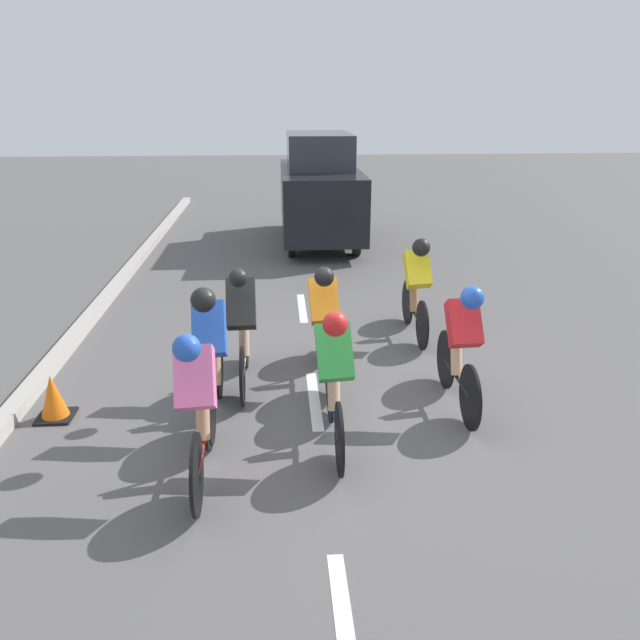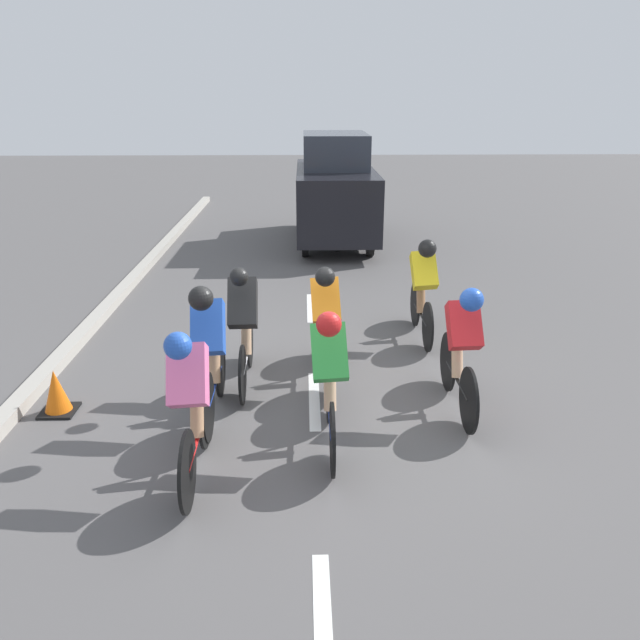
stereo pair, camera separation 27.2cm
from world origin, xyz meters
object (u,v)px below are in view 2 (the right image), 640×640
object	(u,v)px
cyclist_green	(330,375)
traffic_cone	(56,392)
cyclist_yellow	(423,286)
cyclist_blue	(210,348)
cyclist_red	(462,345)
cyclist_pink	(191,400)
cyclist_orange	(326,321)
cyclist_black	(244,323)
support_car	(335,190)

from	to	relation	value
cyclist_green	traffic_cone	xyz separation A→B (m)	(2.88, -0.81, -0.54)
cyclist_yellow	cyclist_blue	distance (m)	3.38
cyclist_red	traffic_cone	bearing A→B (deg)	-1.44
cyclist_green	traffic_cone	world-z (taller)	cyclist_green
cyclist_blue	cyclist_pink	xyz separation A→B (m)	(0.01, 1.08, -0.03)
cyclist_orange	cyclist_black	size ratio (longest dim) A/B	1.04
cyclist_yellow	cyclist_green	xyz separation A→B (m)	(1.38, 2.81, -0.01)
cyclist_pink	traffic_cone	bearing A→B (deg)	-37.17
cyclist_yellow	support_car	world-z (taller)	support_car
cyclist_orange	cyclist_red	bearing A→B (deg)	150.41
cyclist_yellow	support_car	xyz separation A→B (m)	(0.90, -6.12, 0.41)
cyclist_green	traffic_cone	distance (m)	3.04
cyclist_red	traffic_cone	distance (m)	4.31
cyclist_green	cyclist_blue	size ratio (longest dim) A/B	0.99
cyclist_red	cyclist_pink	world-z (taller)	cyclist_pink
cyclist_orange	traffic_cone	bearing A→B (deg)	13.20
cyclist_black	support_car	xyz separation A→B (m)	(-1.40, -7.52, 0.41)
cyclist_green	cyclist_black	xyz separation A→B (m)	(0.92, -1.42, -0.00)
cyclist_yellow	traffic_cone	bearing A→B (deg)	25.23
cyclist_pink	traffic_cone	distance (m)	2.17
cyclist_red	cyclist_green	xyz separation A→B (m)	(1.40, 0.70, 0.00)
cyclist_red	cyclist_black	world-z (taller)	cyclist_black
cyclist_red	support_car	bearing A→B (deg)	-83.62
support_car	cyclist_black	bearing A→B (deg)	79.48
cyclist_blue	cyclist_pink	size ratio (longest dim) A/B	0.99
cyclist_orange	cyclist_yellow	bearing A→B (deg)	-135.78
support_car	traffic_cone	distance (m)	8.85
cyclist_green	cyclist_pink	xyz separation A→B (m)	(1.20, 0.47, 0.00)
cyclist_yellow	traffic_cone	size ratio (longest dim) A/B	3.35
cyclist_green	cyclist_blue	bearing A→B (deg)	-27.45
cyclist_black	support_car	size ratio (longest dim) A/B	0.39
cyclist_red	cyclist_pink	size ratio (longest dim) A/B	0.98
cyclist_yellow	cyclist_orange	size ratio (longest dim) A/B	0.95
cyclist_pink	traffic_cone	size ratio (longest dim) A/B	3.41
cyclist_orange	cyclist_blue	world-z (taller)	cyclist_blue
cyclist_blue	cyclist_black	bearing A→B (deg)	-108.64
cyclist_red	cyclist_pink	bearing A→B (deg)	24.12
cyclist_blue	cyclist_yellow	bearing A→B (deg)	-139.47
cyclist_green	cyclist_pink	size ratio (longest dim) A/B	0.99
cyclist_green	support_car	distance (m)	8.96
traffic_cone	cyclist_red	bearing A→B (deg)	178.56
cyclist_black	traffic_cone	bearing A→B (deg)	17.39
cyclist_pink	cyclist_black	distance (m)	1.91
cyclist_red	cyclist_orange	xyz separation A→B (m)	(1.38, -0.79, -0.01)
cyclist_red	cyclist_green	distance (m)	1.57
cyclist_yellow	cyclist_black	world-z (taller)	cyclist_black
cyclist_pink	cyclist_yellow	bearing A→B (deg)	-128.22
cyclist_pink	support_car	bearing A→B (deg)	-100.13
cyclist_blue	traffic_cone	size ratio (longest dim) A/B	3.38
cyclist_yellow	cyclist_red	size ratio (longest dim) A/B	1.00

